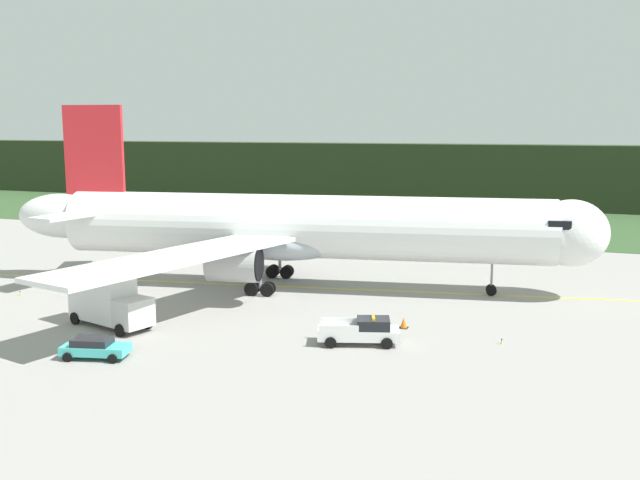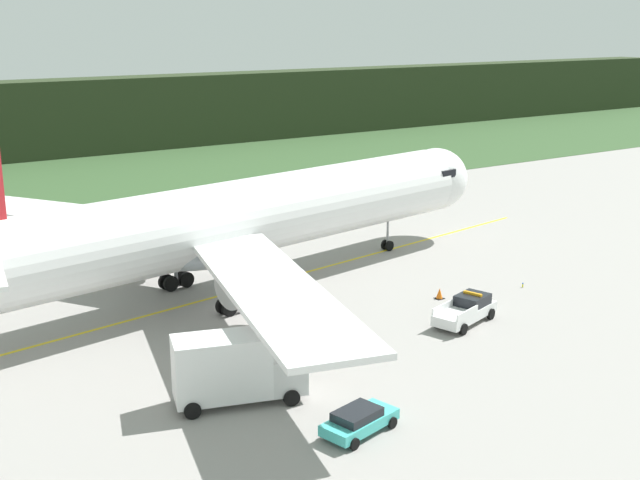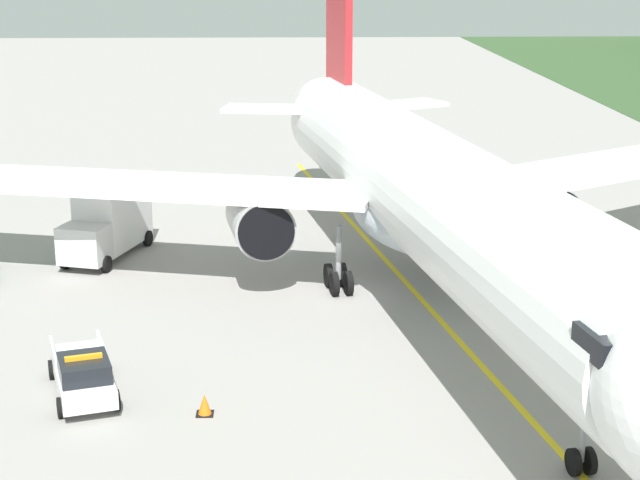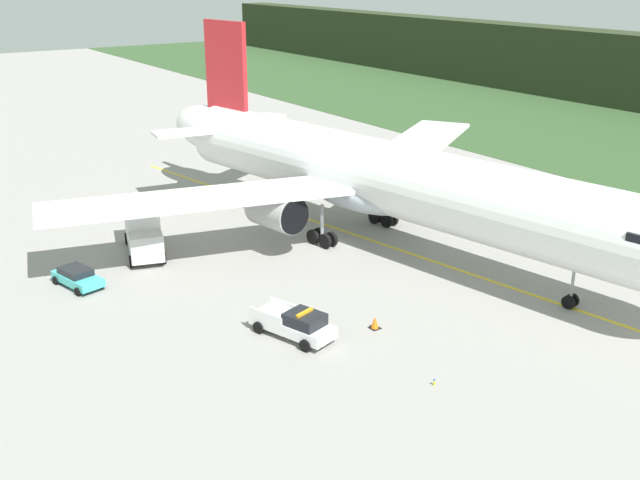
{
  "view_description": "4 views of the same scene",
  "coord_description": "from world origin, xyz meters",
  "px_view_note": "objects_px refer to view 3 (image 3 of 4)",
  "views": [
    {
      "loc": [
        24.62,
        -54.24,
        14.44
      ],
      "look_at": [
        4.26,
        2.41,
        4.7
      ],
      "focal_mm": 39.68,
      "sensor_mm": 36.0,
      "label": 1
    },
    {
      "loc": [
        -24.85,
        -48.37,
        19.76
      ],
      "look_at": [
        6.03,
        -1.31,
        4.58
      ],
      "focal_mm": 46.02,
      "sensor_mm": 36.0,
      "label": 2
    },
    {
      "loc": [
        47.46,
        -2.62,
        16.11
      ],
      "look_at": [
        5.57,
        -1.24,
        4.28
      ],
      "focal_mm": 56.92,
      "sensor_mm": 36.0,
      "label": 3
    },
    {
      "loc": [
        46.08,
        -31.85,
        21.07
      ],
      "look_at": [
        5.42,
        -4.22,
        3.01
      ],
      "focal_mm": 42.12,
      "sensor_mm": 36.0,
      "label": 4
    }
  ],
  "objects_px": {
    "catering_truck": "(108,221)",
    "apron_cone": "(205,404)",
    "ops_pickup_truck": "(83,374)",
    "airliner": "(428,192)"
  },
  "relations": [
    {
      "from": "catering_truck",
      "to": "apron_cone",
      "type": "height_order",
      "value": "catering_truck"
    },
    {
      "from": "ops_pickup_truck",
      "to": "catering_truck",
      "type": "relative_size",
      "value": 0.79
    },
    {
      "from": "apron_cone",
      "to": "catering_truck",
      "type": "bearing_deg",
      "value": -161.55
    },
    {
      "from": "airliner",
      "to": "apron_cone",
      "type": "relative_size",
      "value": 67.72
    },
    {
      "from": "catering_truck",
      "to": "apron_cone",
      "type": "xyz_separation_m",
      "value": [
        20.36,
        6.79,
        -1.59
      ]
    },
    {
      "from": "ops_pickup_truck",
      "to": "catering_truck",
      "type": "bearing_deg",
      "value": -173.57
    },
    {
      "from": "ops_pickup_truck",
      "to": "catering_truck",
      "type": "distance_m",
      "value": 18.74
    },
    {
      "from": "ops_pickup_truck",
      "to": "catering_truck",
      "type": "height_order",
      "value": "catering_truck"
    },
    {
      "from": "airliner",
      "to": "catering_truck",
      "type": "xyz_separation_m",
      "value": [
        -8.4,
        -16.39,
        -3.45
      ]
    },
    {
      "from": "airliner",
      "to": "apron_cone",
      "type": "distance_m",
      "value": 16.14
    }
  ]
}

